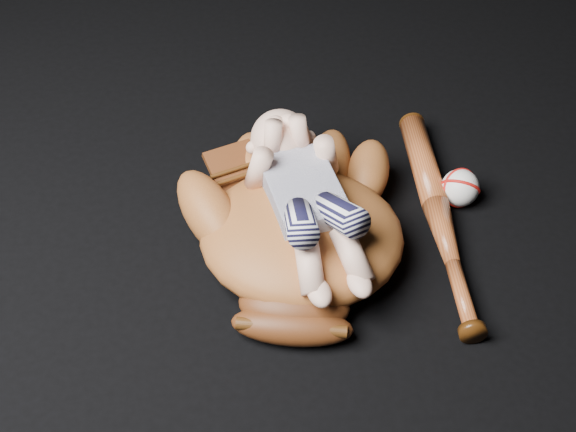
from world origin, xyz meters
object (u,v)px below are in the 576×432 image
(baseball_bat, at_px, (439,217))
(baseball_glove, at_px, (302,229))
(newborn_baby, at_px, (309,199))
(baseball, at_px, (460,188))

(baseball_bat, bearing_deg, baseball_glove, -168.64)
(newborn_baby, height_order, baseball, newborn_baby)
(baseball_glove, distance_m, baseball_bat, 0.25)
(baseball_glove, distance_m, newborn_baby, 0.06)
(baseball_glove, bearing_deg, baseball_bat, 23.36)
(baseball, bearing_deg, baseball_bat, -131.64)
(newborn_baby, xyz_separation_m, baseball_bat, (0.23, 0.04, -0.11))
(baseball_glove, xyz_separation_m, newborn_baby, (0.01, 0.01, 0.06))
(newborn_baby, relative_size, baseball, 5.77)
(newborn_baby, xyz_separation_m, baseball, (0.28, 0.10, -0.10))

